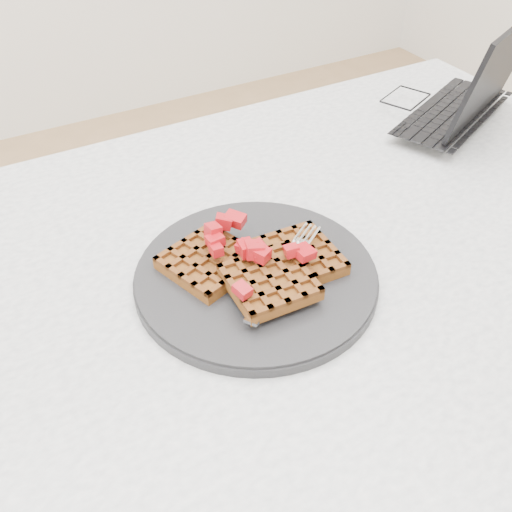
# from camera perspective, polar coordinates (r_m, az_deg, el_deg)

# --- Properties ---
(table) EXTENTS (1.20, 0.80, 0.75)m
(table) POSITION_cam_1_polar(r_m,az_deg,el_deg) (0.83, 4.41, -5.26)
(table) COLOR silver
(table) RESTS_ON ground
(plate) EXTENTS (0.30, 0.30, 0.02)m
(plate) POSITION_cam_1_polar(r_m,az_deg,el_deg) (0.69, 0.00, -2.01)
(plate) COLOR black
(plate) RESTS_ON table
(waffles) EXTENTS (0.21, 0.18, 0.03)m
(waffles) POSITION_cam_1_polar(r_m,az_deg,el_deg) (0.68, 0.17, -1.00)
(waffles) COLOR brown
(waffles) RESTS_ON plate
(strawberry_pile) EXTENTS (0.15, 0.15, 0.02)m
(strawberry_pile) POSITION_cam_1_polar(r_m,az_deg,el_deg) (0.66, 0.00, 0.92)
(strawberry_pile) COLOR maroon
(strawberry_pile) RESTS_ON waffles
(fork) EXTENTS (0.16, 0.12, 0.02)m
(fork) POSITION_cam_1_polar(r_m,az_deg,el_deg) (0.67, 3.23, -1.63)
(fork) COLOR silver
(fork) RESTS_ON plate
(laptop) EXTENTS (0.33, 0.29, 0.19)m
(laptop) POSITION_cam_1_polar(r_m,az_deg,el_deg) (1.08, 18.36, 14.45)
(laptop) COLOR black
(laptop) RESTS_ON table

